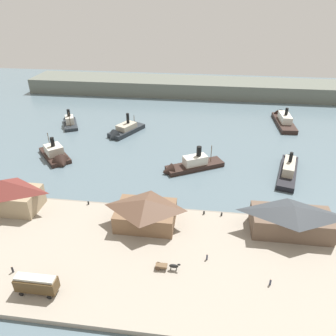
{
  "coord_description": "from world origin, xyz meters",
  "views": [
    {
      "loc": [
        13.56,
        -73.16,
        53.17
      ],
      "look_at": [
        1.81,
        16.88,
        2.0
      ],
      "focal_mm": 33.99,
      "sensor_mm": 36.0,
      "label": 1
    }
  ],
  "objects_px": {
    "mooring_post_west": "(88,203)",
    "ferry_approaching_west": "(188,166)",
    "ferry_shed_west_terminal": "(292,219)",
    "ferry_departing_north": "(123,131)",
    "ferry_shed_east_terminal": "(5,194)",
    "pedestrian_walking_west": "(270,282)",
    "ferry_shed_customs_shed": "(146,211)",
    "mooring_post_center_west": "(204,213)",
    "ferry_moored_west": "(57,156)",
    "horse_cart": "(167,266)",
    "ferry_approaching_east": "(289,167)",
    "ferry_mid_harbor": "(283,119)",
    "pedestrian_near_east_shed": "(207,257)",
    "ferry_near_quay": "(70,121)",
    "street_tram": "(36,283)",
    "mooring_post_center_east": "(222,214)",
    "pedestrian_at_waters_edge": "(12,269)"
  },
  "relations": [
    {
      "from": "pedestrian_at_waters_edge",
      "to": "ferry_near_quay",
      "type": "height_order",
      "value": "ferry_near_quay"
    },
    {
      "from": "pedestrian_walking_west",
      "to": "mooring_post_center_west",
      "type": "bearing_deg",
      "value": 122.92
    },
    {
      "from": "ferry_shed_west_terminal",
      "to": "ferry_departing_north",
      "type": "xyz_separation_m",
      "value": [
        -56.18,
        55.95,
        -3.62
      ]
    },
    {
      "from": "mooring_post_center_west",
      "to": "ferry_shed_customs_shed",
      "type": "bearing_deg",
      "value": -159.02
    },
    {
      "from": "pedestrian_at_waters_edge",
      "to": "ferry_shed_east_terminal",
      "type": "bearing_deg",
      "value": 122.74
    },
    {
      "from": "mooring_post_center_east",
      "to": "ferry_approaching_west",
      "type": "height_order",
      "value": "ferry_approaching_west"
    },
    {
      "from": "ferry_shed_east_terminal",
      "to": "pedestrian_walking_west",
      "type": "bearing_deg",
      "value": -14.65
    },
    {
      "from": "ferry_moored_west",
      "to": "mooring_post_west",
      "type": "bearing_deg",
      "value": -51.03
    },
    {
      "from": "ferry_shed_east_terminal",
      "to": "pedestrian_walking_west",
      "type": "relative_size",
      "value": 11.38
    },
    {
      "from": "ferry_shed_customs_shed",
      "to": "pedestrian_walking_west",
      "type": "height_order",
      "value": "ferry_shed_customs_shed"
    },
    {
      "from": "pedestrian_walking_west",
      "to": "pedestrian_near_east_shed",
      "type": "bearing_deg",
      "value": 157.47
    },
    {
      "from": "ferry_shed_west_terminal",
      "to": "ferry_approaching_west",
      "type": "bearing_deg",
      "value": 132.23
    },
    {
      "from": "mooring_post_west",
      "to": "ferry_approaching_west",
      "type": "relative_size",
      "value": 0.04
    },
    {
      "from": "horse_cart",
      "to": "pedestrian_near_east_shed",
      "type": "distance_m",
      "value": 9.28
    },
    {
      "from": "horse_cart",
      "to": "ferry_mid_harbor",
      "type": "distance_m",
      "value": 103.1
    },
    {
      "from": "street_tram",
      "to": "pedestrian_walking_west",
      "type": "bearing_deg",
      "value": 9.6
    },
    {
      "from": "ferry_departing_north",
      "to": "ferry_approaching_east",
      "type": "relative_size",
      "value": 0.78
    },
    {
      "from": "pedestrian_near_east_shed",
      "to": "pedestrian_walking_west",
      "type": "relative_size",
      "value": 0.99
    },
    {
      "from": "ferry_departing_north",
      "to": "ferry_near_quay",
      "type": "xyz_separation_m",
      "value": [
        -26.67,
        7.94,
        -0.07
      ]
    },
    {
      "from": "ferry_shed_east_terminal",
      "to": "ferry_mid_harbor",
      "type": "height_order",
      "value": "ferry_shed_east_terminal"
    },
    {
      "from": "pedestrian_walking_west",
      "to": "ferry_mid_harbor",
      "type": "xyz_separation_m",
      "value": [
        19.5,
        96.1,
        -0.37
      ]
    },
    {
      "from": "pedestrian_near_east_shed",
      "to": "ferry_mid_harbor",
      "type": "bearing_deg",
      "value": 70.44
    },
    {
      "from": "ferry_shed_east_terminal",
      "to": "mooring_post_center_west",
      "type": "xyz_separation_m",
      "value": [
        52.77,
        4.07,
        -4.02
      ]
    },
    {
      "from": "ferry_shed_west_terminal",
      "to": "pedestrian_walking_west",
      "type": "distance_m",
      "value": 18.91
    },
    {
      "from": "street_tram",
      "to": "ferry_approaching_west",
      "type": "relative_size",
      "value": 0.38
    },
    {
      "from": "horse_cart",
      "to": "ferry_near_quay",
      "type": "bearing_deg",
      "value": 124.41
    },
    {
      "from": "pedestrian_near_east_shed",
      "to": "ferry_moored_west",
      "type": "relative_size",
      "value": 0.09
    },
    {
      "from": "mooring_post_center_east",
      "to": "ferry_approaching_west",
      "type": "distance_m",
      "value": 27.63
    },
    {
      "from": "ferry_shed_west_terminal",
      "to": "horse_cart",
      "type": "bearing_deg",
      "value": -150.59
    },
    {
      "from": "ferry_approaching_west",
      "to": "ferry_mid_harbor",
      "type": "bearing_deg",
      "value": 51.26
    },
    {
      "from": "ferry_mid_harbor",
      "to": "ferry_departing_north",
      "type": "bearing_deg",
      "value": -161.57
    },
    {
      "from": "ferry_approaching_west",
      "to": "pedestrian_walking_west",
      "type": "bearing_deg",
      "value": -67.01
    },
    {
      "from": "ferry_shed_east_terminal",
      "to": "mooring_post_center_east",
      "type": "height_order",
      "value": "ferry_shed_east_terminal"
    },
    {
      "from": "pedestrian_near_east_shed",
      "to": "mooring_post_west",
      "type": "height_order",
      "value": "pedestrian_near_east_shed"
    },
    {
      "from": "ferry_departing_north",
      "to": "ferry_near_quay",
      "type": "relative_size",
      "value": 1.2
    },
    {
      "from": "pedestrian_at_waters_edge",
      "to": "ferry_approaching_east",
      "type": "distance_m",
      "value": 85.32
    },
    {
      "from": "ferry_shed_east_terminal",
      "to": "pedestrian_walking_west",
      "type": "distance_m",
      "value": 69.04
    },
    {
      "from": "horse_cart",
      "to": "ferry_departing_north",
      "type": "xyz_separation_m",
      "value": [
        -27.98,
        71.84,
        -0.7
      ]
    },
    {
      "from": "mooring_post_center_west",
      "to": "ferry_departing_north",
      "type": "bearing_deg",
      "value": 124.27
    },
    {
      "from": "ferry_shed_east_terminal",
      "to": "mooring_post_west",
      "type": "xyz_separation_m",
      "value": [
        20.9,
        4.34,
        -4.02
      ]
    },
    {
      "from": "mooring_post_center_west",
      "to": "ferry_moored_west",
      "type": "distance_m",
      "value": 59.26
    },
    {
      "from": "ferry_shed_east_terminal",
      "to": "ferry_approaching_east",
      "type": "bearing_deg",
      "value": 22.16
    },
    {
      "from": "pedestrian_at_waters_edge",
      "to": "ferry_departing_north",
      "type": "xyz_separation_m",
      "value": [
        4.0,
        76.84,
        -0.51
      ]
    },
    {
      "from": "ferry_moored_west",
      "to": "ferry_near_quay",
      "type": "relative_size",
      "value": 1.09
    },
    {
      "from": "ferry_approaching_east",
      "to": "ferry_approaching_west",
      "type": "distance_m",
      "value": 33.29
    },
    {
      "from": "ferry_mid_harbor",
      "to": "pedestrian_near_east_shed",
      "type": "bearing_deg",
      "value": -109.56
    },
    {
      "from": "mooring_post_center_west",
      "to": "mooring_post_center_east",
      "type": "relative_size",
      "value": 1.0
    },
    {
      "from": "ferry_shed_west_terminal",
      "to": "ferry_mid_harbor",
      "type": "xyz_separation_m",
      "value": [
        12.48,
        78.83,
        -3.51
      ]
    },
    {
      "from": "mooring_post_west",
      "to": "ferry_shed_customs_shed",
      "type": "bearing_deg",
      "value": -18.57
    },
    {
      "from": "pedestrian_walking_west",
      "to": "ferry_approaching_west",
      "type": "height_order",
      "value": "ferry_approaching_west"
    }
  ]
}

